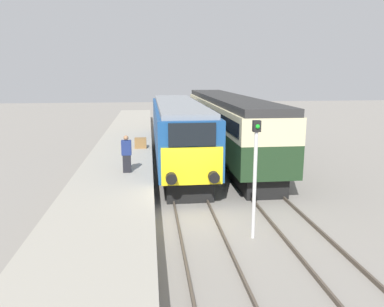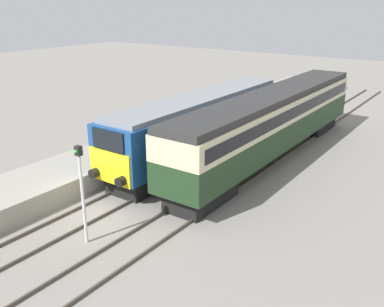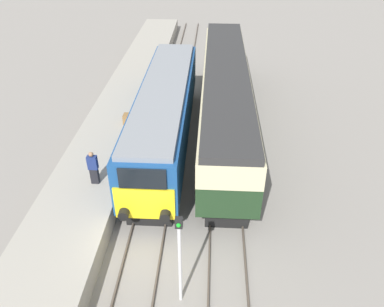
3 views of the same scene
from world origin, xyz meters
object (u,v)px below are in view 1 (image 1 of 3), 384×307
(locomotive, at_px, (178,130))
(luggage_crate, at_px, (141,143))
(passenger_carriage, at_px, (227,120))
(person_on_platform, at_px, (127,154))

(locomotive, height_order, luggage_crate, locomotive)
(locomotive, distance_m, passenger_carriage, 4.19)
(passenger_carriage, bearing_deg, luggage_crate, -162.20)
(person_on_platform, xyz_separation_m, luggage_crate, (0.49, 5.70, -0.54))
(locomotive, relative_size, person_on_platform, 8.86)
(locomotive, bearing_deg, luggage_crate, 164.15)
(passenger_carriage, height_order, person_on_platform, passenger_carriage)
(passenger_carriage, height_order, luggage_crate, passenger_carriage)
(locomotive, relative_size, luggage_crate, 21.44)
(luggage_crate, bearing_deg, person_on_platform, -94.94)
(locomotive, height_order, person_on_platform, locomotive)
(luggage_crate, bearing_deg, locomotive, -15.85)
(passenger_carriage, relative_size, person_on_platform, 11.24)
(locomotive, relative_size, passenger_carriage, 0.79)
(passenger_carriage, bearing_deg, locomotive, -144.40)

